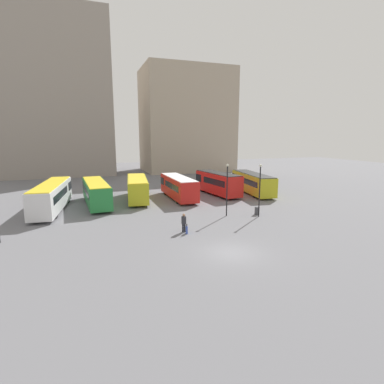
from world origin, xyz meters
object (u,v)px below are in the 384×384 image
bus_3 (178,187)px  trash_bin (257,211)px  bus_5 (252,182)px  traveler (184,221)px  bus_4 (218,183)px  lamp_post_2 (260,186)px  suitcase (187,230)px  bus_0 (52,196)px  bus_1 (96,192)px  lamp_post_0 (227,186)px  bus_2 (137,188)px

bus_3 → trash_bin: bearing=-153.4°
bus_5 → traveler: size_ratio=6.67×
bus_4 → trash_bin: 11.93m
traveler → lamp_post_2: size_ratio=0.30×
suitcase → lamp_post_2: (8.99, 2.82, 2.96)m
bus_5 → trash_bin: 12.74m
bus_0 → bus_4: bearing=-77.8°
traveler → bus_1: bearing=44.1°
bus_3 → traveler: bus_3 is taller
bus_5 → lamp_post_2: bearing=159.8°
traveler → suitcase: traveler is taller
suitcase → lamp_post_0: 7.81m
lamp_post_0 → bus_4: bearing=70.3°
bus_1 → lamp_post_0: size_ratio=1.95×
bus_2 → traveler: size_ratio=6.14×
lamp_post_0 → bus_1: bearing=141.7°
bus_5 → trash_bin: size_ratio=13.22×
bus_2 → lamp_post_2: bearing=-132.7°
bus_2 → bus_5: bearing=-85.4°
bus_2 → bus_5: size_ratio=0.92×
suitcase → lamp_post_2: 9.88m
bus_2 → lamp_post_0: 13.91m
bus_2 → bus_3: (5.43, -0.93, -0.00)m
traveler → lamp_post_0: 7.39m
suitcase → bus_1: bearing=43.6°
bus_3 → suitcase: size_ratio=10.97×
bus_4 → bus_5: bearing=-103.7°
bus_1 → trash_bin: bearing=-127.3°
bus_2 → bus_4: bus_4 is taller
bus_5 → trash_bin: bus_5 is taller
bus_2 → trash_bin: bus_2 is taller
bus_3 → lamp_post_2: size_ratio=1.80×
bus_3 → bus_4: bearing=-83.7°
bus_5 → traveler: bus_5 is taller
bus_2 → lamp_post_2: lamp_post_2 is taller
suitcase → bus_5: bearing=-28.3°
trash_bin → bus_3: bearing=116.7°
bus_4 → traveler: 18.04m
bus_2 → suitcase: 15.86m
bus_3 → bus_0: bearing=95.6°
bus_3 → bus_5: (11.58, 0.05, 0.01)m
bus_5 → suitcase: bus_5 is taller
bus_0 → bus_2: (10.18, 2.50, -0.09)m
bus_3 → bus_4: size_ratio=1.06×
bus_1 → bus_4: size_ratio=1.15×
traveler → trash_bin: bearing=-54.0°
bus_4 → traveler: bearing=139.4°
bus_3 → bus_2: bearing=80.1°
bus_2 → lamp_post_2: (10.72, -12.89, 1.66)m
bus_0 → bus_5: bus_0 is taller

